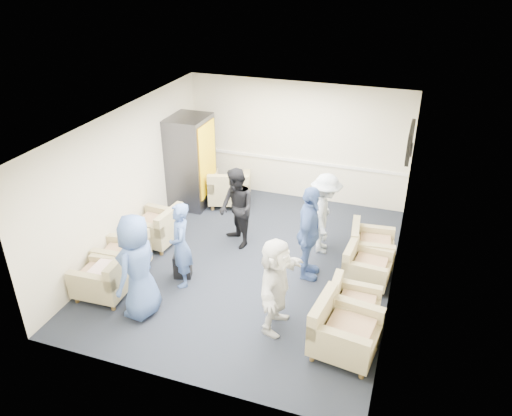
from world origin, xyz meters
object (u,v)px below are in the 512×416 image
(armchair_left_far, at_px, (158,228))
(armchair_right_near, at_px, (342,332))
(person_front_left, at_px, (138,267))
(person_mid_right, at_px, (309,233))
(armchair_right_midnear, at_px, (350,307))
(armchair_right_far, at_px, (369,247))
(vending_machine, at_px, (191,162))
(armchair_left_mid, at_px, (125,259))
(person_back_left, at_px, (237,208))
(armchair_left_near, at_px, (107,278))
(person_front_right, at_px, (276,285))
(person_mid_left, at_px, (181,245))
(armchair_corner, at_px, (230,190))
(person_back_right, at_px, (325,214))
(armchair_right_midfar, at_px, (364,267))

(armchair_left_far, height_order, armchair_right_near, armchair_right_near)
(person_front_left, height_order, person_mid_right, person_front_left)
(armchair_right_midnear, height_order, person_mid_right, person_mid_right)
(armchair_right_far, relative_size, vending_machine, 0.42)
(armchair_left_mid, bearing_deg, armchair_right_near, 71.37)
(vending_machine, xyz_separation_m, person_back_left, (1.59, -1.34, -0.23))
(person_mid_right, bearing_deg, armchair_left_near, 114.37)
(armchair_right_far, bearing_deg, person_front_right, 148.18)
(person_mid_left, bearing_deg, armchair_corner, 157.18)
(armchair_corner, height_order, person_front_right, person_front_right)
(person_mid_left, relative_size, person_mid_right, 0.88)
(person_front_right, bearing_deg, armchair_right_near, -98.97)
(person_mid_right, bearing_deg, armchair_corner, 43.39)
(person_back_right, relative_size, person_mid_right, 0.91)
(person_back_right, bearing_deg, person_front_right, 166.04)
(armchair_right_midnear, height_order, person_back_right, person_back_right)
(person_mid_left, height_order, person_back_left, person_back_left)
(armchair_corner, xyz_separation_m, person_back_right, (2.41, -1.23, 0.43))
(armchair_left_far, bearing_deg, person_back_left, 112.56)
(armchair_right_midfar, height_order, armchair_corner, armchair_corner)
(person_mid_right, bearing_deg, armchair_right_midfar, -85.79)
(armchair_left_mid, xyz_separation_m, armchair_right_far, (4.02, 1.83, -0.01))
(armchair_right_far, height_order, armchair_corner, armchair_corner)
(person_mid_right, height_order, person_front_right, person_mid_right)
(armchair_right_far, bearing_deg, person_mid_right, 123.99)
(armchair_right_far, distance_m, armchair_corner, 3.55)
(armchair_left_near, xyz_separation_m, armchair_left_far, (-0.01, 1.74, 0.00))
(armchair_corner, relative_size, person_mid_left, 0.73)
(armchair_left_far, height_order, person_back_right, person_back_right)
(vending_machine, height_order, person_front_right, vending_machine)
(armchair_right_midfar, height_order, person_back_right, person_back_right)
(armchair_right_midfar, bearing_deg, person_mid_left, 113.72)
(armchair_left_far, bearing_deg, person_mid_left, 50.53)
(armchair_right_near, height_order, armchair_corner, armchair_corner)
(armchair_left_mid, bearing_deg, armchair_left_near, -6.16)
(armchair_right_midnear, bearing_deg, person_front_right, 112.90)
(person_back_right, distance_m, person_front_right, 2.40)
(armchair_corner, bearing_deg, armchair_right_midfar, 131.68)
(armchair_right_far, bearing_deg, armchair_left_mid, 108.53)
(armchair_right_midfar, bearing_deg, person_front_left, 125.83)
(armchair_right_midnear, distance_m, armchair_corner, 4.54)
(person_mid_left, height_order, person_mid_right, person_mid_right)
(person_front_left, bearing_deg, person_front_right, 103.49)
(armchair_right_midfar, xyz_separation_m, person_front_left, (-3.22, -1.98, 0.57))
(armchair_left_near, height_order, person_mid_left, person_mid_left)
(armchair_right_midfar, relative_size, person_front_right, 0.52)
(person_mid_left, bearing_deg, armchair_right_midnear, 58.59)
(armchair_right_midfar, xyz_separation_m, person_mid_right, (-0.98, -0.14, 0.57))
(vending_machine, distance_m, person_mid_left, 3.07)
(armchair_right_midfar, relative_size, person_front_left, 0.46)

